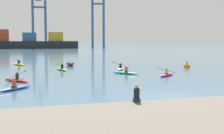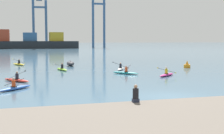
{
  "view_description": "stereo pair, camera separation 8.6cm",
  "coord_description": "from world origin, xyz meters",
  "views": [
    {
      "loc": [
        -9.72,
        -18.9,
        3.86
      ],
      "look_at": [
        0.71,
        16.76,
        0.6
      ],
      "focal_mm": 49.72,
      "sensor_mm": 36.0,
      "label": 1
    },
    {
      "loc": [
        -9.64,
        -18.93,
        3.86
      ],
      "look_at": [
        0.71,
        16.76,
        0.6
      ],
      "focal_mm": 49.72,
      "sensor_mm": 36.0,
      "label": 2
    }
  ],
  "objects": [
    {
      "name": "kayak_yellow",
      "position": [
        -10.19,
        30.52,
        0.17
      ],
      "size": [
        2.13,
        3.28,
        1.08
      ],
      "color": "yellow",
      "rests_on": "ground"
    },
    {
      "name": "seated_onlooker",
      "position": [
        -4.2,
        -4.46,
        1.12
      ],
      "size": [
        0.32,
        0.3,
        0.9
      ],
      "color": "#23283D",
      "rests_on": "stone_quay"
    },
    {
      "name": "ground_plane",
      "position": [
        0.0,
        0.0,
        0.0
      ],
      "size": [
        800.0,
        800.0,
        0.0
      ],
      "primitive_type": "plane",
      "color": "#476B84"
    },
    {
      "name": "kayak_white",
      "position": [
        2.56,
        19.1,
        0.17
      ],
      "size": [
        2.02,
        3.33,
        1.05
      ],
      "color": "silver",
      "rests_on": "ground"
    },
    {
      "name": "gantry_crane_west_mid",
      "position": [
        -0.98,
        137.75,
        16.27
      ],
      "size": [
        7.3,
        18.23,
        33.33
      ],
      "color": "#335684",
      "rests_on": "ground"
    },
    {
      "name": "kayak_red",
      "position": [
        -10.22,
        10.9,
        0.17
      ],
      "size": [
        2.61,
        3.01,
        0.99
      ],
      "color": "red",
      "rests_on": "ground"
    },
    {
      "name": "kayak_blue",
      "position": [
        -10.27,
        5.97,
        0.17
      ],
      "size": [
        2.78,
        2.88,
        1.02
      ],
      "color": "#2856B2",
      "rests_on": "ground"
    },
    {
      "name": "kayak_teal",
      "position": [
        1.56,
        14.17,
        0.17
      ],
      "size": [
        2.61,
        3.02,
        1.01
      ],
      "color": "teal",
      "rests_on": "ground"
    },
    {
      "name": "kayak_magenta",
      "position": [
        5.16,
        11.09,
        0.17
      ],
      "size": [
        2.95,
        2.69,
        0.95
      ],
      "color": "#C13384",
      "rests_on": "ground"
    },
    {
      "name": "capsized_dinghy",
      "position": [
        -2.77,
        27.05,
        0.35
      ],
      "size": [
        1.22,
        2.65,
        0.76
      ],
      "color": "#38383D",
      "rests_on": "ground"
    },
    {
      "name": "channel_buoy",
      "position": [
        12.26,
        19.23,
        0.36
      ],
      "size": [
        0.9,
        0.9,
        1.0
      ],
      "color": "orange",
      "rests_on": "ground"
    },
    {
      "name": "kayak_lime",
      "position": [
        -4.83,
        20.52,
        0.17
      ],
      "size": [
        2.21,
        3.45,
        0.95
      ],
      "color": "#7ABC2D",
      "rests_on": "ground"
    },
    {
      "name": "gantry_crane_east_mid",
      "position": [
        28.27,
        135.91,
        17.34
      ],
      "size": [
        7.07,
        17.14,
        33.23
      ],
      "color": "#335684",
      "rests_on": "ground"
    },
    {
      "name": "container_barge",
      "position": [
        -6.46,
        125.19,
        2.71
      ],
      "size": [
        42.5,
        9.68,
        8.37
      ],
      "color": "#1E2328",
      "rests_on": "ground"
    }
  ]
}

